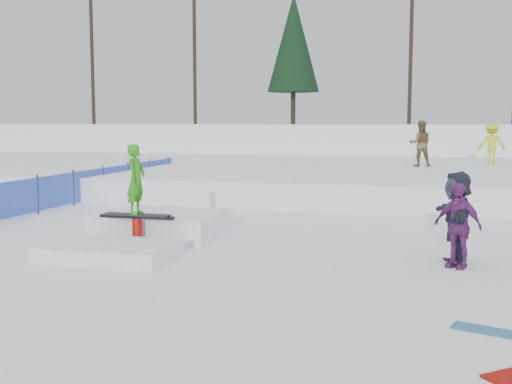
% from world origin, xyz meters
% --- Properties ---
extents(ground, '(120.00, 120.00, 0.00)m').
position_xyz_m(ground, '(0.00, 0.00, 0.00)').
color(ground, white).
extents(snow_berm, '(60.00, 14.00, 2.40)m').
position_xyz_m(snow_berm, '(0.00, 30.00, 1.20)').
color(snow_berm, white).
rests_on(snow_berm, ground).
extents(snow_midrise, '(50.00, 18.00, 0.80)m').
position_xyz_m(snow_midrise, '(0.00, 16.00, 0.40)').
color(snow_midrise, white).
rests_on(snow_midrise, ground).
extents(safety_fence, '(0.05, 16.00, 1.10)m').
position_xyz_m(safety_fence, '(-6.50, 6.60, 0.55)').
color(safety_fence, blue).
rests_on(safety_fence, ground).
extents(treeline, '(40.24, 4.22, 10.50)m').
position_xyz_m(treeline, '(6.18, 28.28, 7.45)').
color(treeline, black).
rests_on(treeline, snow_berm).
extents(walker_olive, '(0.94, 0.77, 1.81)m').
position_xyz_m(walker_olive, '(3.78, 15.22, 1.70)').
color(walker_olive, brown).
rests_on(walker_olive, snow_midrise).
extents(walker_ygreen, '(1.11, 0.65, 1.71)m').
position_xyz_m(walker_ygreen, '(6.62, 17.06, 1.66)').
color(walker_ygreen, '#BED619').
rests_on(walker_ygreen, snow_midrise).
extents(spectator_purple, '(0.95, 0.77, 1.51)m').
position_xyz_m(spectator_purple, '(4.50, 0.72, 0.75)').
color(spectator_purple, '#66246B').
rests_on(spectator_purple, ground).
extents(spectator_dark, '(0.75, 1.63, 1.69)m').
position_xyz_m(spectator_dark, '(4.50, 1.03, 0.85)').
color(spectator_dark, '#242838').
rests_on(spectator_dark, ground).
extents(loose_board_teal, '(1.41, 0.74, 0.03)m').
position_xyz_m(loose_board_teal, '(4.96, -2.92, 0.01)').
color(loose_board_teal, '#296080').
rests_on(loose_board_teal, ground).
extents(jib_rail_feature, '(2.60, 4.40, 2.11)m').
position_xyz_m(jib_rail_feature, '(-1.77, 1.59, 0.30)').
color(jib_rail_feature, white).
rests_on(jib_rail_feature, ground).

